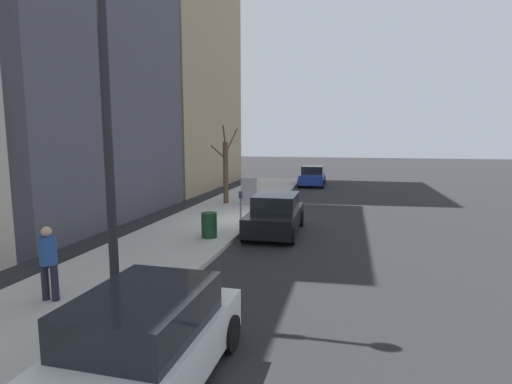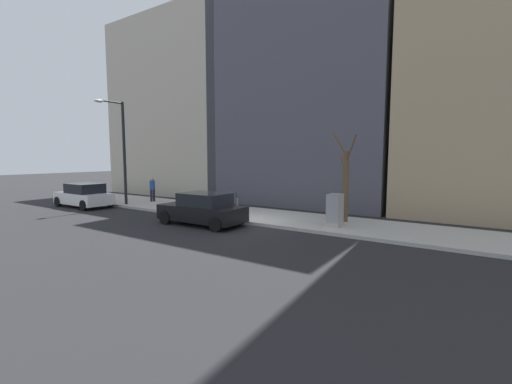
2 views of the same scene
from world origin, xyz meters
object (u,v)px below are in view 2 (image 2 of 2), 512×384
(trash_bin, at_px, (204,204))
(parking_meter, at_px, (237,202))
(parked_car_white, at_px, (84,196))
(parked_car_black, at_px, (203,209))
(office_tower_right, at_px, (208,113))
(office_block_center, at_px, (322,77))
(pedestrian_near_meter, at_px, (152,188))
(utility_box, at_px, (335,210))
(bare_tree, at_px, (345,184))
(streetlamp, at_px, (120,144))

(trash_bin, bearing_deg, parking_meter, -99.73)
(parked_car_white, height_order, trash_bin, parked_car_white)
(parked_car_black, relative_size, office_tower_right, 0.29)
(trash_bin, xyz_separation_m, office_tower_right, (10.84, 9.30, 6.72))
(parked_car_black, height_order, parked_car_white, same)
(office_tower_right, bearing_deg, office_block_center, -90.75)
(pedestrian_near_meter, bearing_deg, trash_bin, -105.87)
(parked_car_white, bearing_deg, utility_box, -80.37)
(parked_car_white, xyz_separation_m, bare_tree, (3.71, -15.83, 1.22))
(parking_meter, bearing_deg, streetlamp, 91.06)
(parking_meter, bearing_deg, utility_box, -79.87)
(office_block_center, bearing_deg, streetlamp, 142.41)
(parking_meter, distance_m, pedestrian_near_meter, 8.94)
(parked_car_black, bearing_deg, trash_bin, 39.78)
(streetlamp, bearing_deg, parked_car_white, 125.04)
(office_block_center, bearing_deg, parked_car_white, 139.90)
(streetlamp, bearing_deg, parked_car_black, -100.04)
(parking_meter, xyz_separation_m, streetlamp, (-0.17, 9.08, 3.04))
(parking_meter, height_order, trash_bin, parking_meter)
(parked_car_white, distance_m, streetlamp, 4.08)
(parked_car_white, bearing_deg, parking_meter, -81.00)
(trash_bin, distance_m, pedestrian_near_meter, 6.30)
(streetlamp, xyz_separation_m, trash_bin, (0.62, -6.46, -3.42))
(utility_box, distance_m, streetlamp, 14.23)
(bare_tree, height_order, office_block_center, office_block_center)
(utility_box, bearing_deg, parked_car_black, 113.99)
(pedestrian_near_meter, bearing_deg, parked_car_white, 144.15)
(office_block_center, bearing_deg, parking_meter, -178.05)
(parked_car_white, distance_m, pedestrian_near_meter, 4.24)
(parked_car_black, relative_size, streetlamp, 0.65)
(utility_box, bearing_deg, pedestrian_near_meter, 85.35)
(bare_tree, xyz_separation_m, office_tower_right, (9.14, 16.68, 5.37))
(bare_tree, xyz_separation_m, trash_bin, (-1.70, 7.38, -1.35))
(parked_car_black, bearing_deg, office_tower_right, 39.47)
(utility_box, height_order, streetlamp, streetlamp)
(office_tower_right, bearing_deg, streetlamp, -166.07)
(parking_meter, xyz_separation_m, pedestrian_near_meter, (1.95, 8.73, 0.11))
(utility_box, height_order, trash_bin, utility_box)
(parked_car_black, distance_m, parked_car_white, 10.26)
(trash_bin, relative_size, office_block_center, 0.05)
(parked_car_black, bearing_deg, bare_tree, -57.08)
(parked_car_white, bearing_deg, trash_bin, -75.63)
(parking_meter, distance_m, office_tower_right, 17.60)
(parked_car_white, relative_size, pedestrian_near_meter, 2.55)
(parked_car_white, height_order, utility_box, utility_box)
(parking_meter, relative_size, trash_bin, 1.50)
(parked_car_black, xyz_separation_m, parking_meter, (1.63, -0.82, 0.24))
(utility_box, bearing_deg, streetlamp, 94.20)
(pedestrian_near_meter, xyz_separation_m, office_tower_right, (9.34, 3.19, 6.24))
(parking_meter, bearing_deg, office_tower_right, 46.57)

